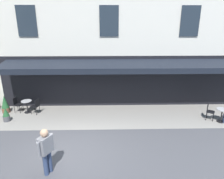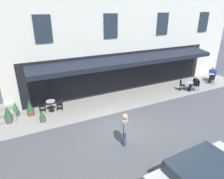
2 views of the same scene
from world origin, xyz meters
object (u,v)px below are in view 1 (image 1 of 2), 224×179
(potted_plant_entrance_left, at_px, (6,115))
(potted_plant_by_steps, at_px, (5,104))
(walking_pedestrian_in_grey, at_px, (46,148))
(cafe_table_near_entrance, at_px, (27,105))
(cafe_chair_black_kerbside, at_px, (209,110))
(cafe_chair_black_corner_left, at_px, (36,105))
(cafe_table_streetside, at_px, (222,114))
(cafe_chair_black_under_awning, at_px, (17,103))

(potted_plant_entrance_left, distance_m, potted_plant_by_steps, 1.29)
(walking_pedestrian_in_grey, bearing_deg, cafe_table_near_entrance, -63.17)
(cafe_table_near_entrance, distance_m, cafe_chair_black_kerbside, 10.43)
(cafe_table_near_entrance, bearing_deg, cafe_chair_black_kerbside, 173.75)
(walking_pedestrian_in_grey, bearing_deg, cafe_chair_black_corner_left, -67.97)
(walking_pedestrian_in_grey, bearing_deg, potted_plant_by_steps, -53.23)
(potted_plant_entrance_left, bearing_deg, walking_pedestrian_in_grey, 129.30)
(cafe_chair_black_kerbside, bearing_deg, cafe_table_streetside, 149.17)
(potted_plant_entrance_left, bearing_deg, cafe_table_near_entrance, -123.44)
(potted_plant_entrance_left, bearing_deg, cafe_chair_black_corner_left, -145.52)
(cafe_chair_black_corner_left, xyz_separation_m, cafe_chair_black_under_awning, (1.23, -0.29, 0.00))
(potted_plant_entrance_left, height_order, potted_plant_by_steps, potted_plant_by_steps)
(cafe_chair_black_corner_left, distance_m, potted_plant_entrance_left, 1.62)
(cafe_chair_black_under_awning, xyz_separation_m, cafe_chair_black_kerbside, (-10.99, 1.24, 0.00))
(cafe_table_streetside, height_order, potted_plant_by_steps, potted_plant_by_steps)
(cafe_chair_black_corner_left, bearing_deg, cafe_chair_black_under_awning, -13.40)
(cafe_chair_black_corner_left, bearing_deg, potted_plant_by_steps, -7.09)
(cafe_table_near_entrance, height_order, cafe_chair_black_corner_left, cafe_chair_black_corner_left)
(cafe_table_near_entrance, xyz_separation_m, walking_pedestrian_in_grey, (-2.64, 5.21, 0.54))
(potted_plant_by_steps, bearing_deg, walking_pedestrian_in_grey, 126.77)
(cafe_table_near_entrance, height_order, cafe_chair_black_kerbside, cafe_chair_black_kerbside)
(cafe_chair_black_under_awning, relative_size, potted_plant_by_steps, 0.87)
(cafe_chair_black_corner_left, bearing_deg, cafe_chair_black_kerbside, 174.45)
(cafe_table_near_entrance, distance_m, cafe_chair_black_corner_left, 0.63)
(cafe_chair_black_corner_left, height_order, walking_pedestrian_in_grey, walking_pedestrian_in_grey)
(cafe_table_streetside, bearing_deg, potted_plant_entrance_left, -1.76)
(cafe_chair_black_under_awning, relative_size, potted_plant_entrance_left, 1.18)
(cafe_chair_black_kerbside, xyz_separation_m, walking_pedestrian_in_grey, (7.73, 4.08, 0.48))
(cafe_table_streetside, relative_size, potted_plant_entrance_left, 0.97)
(potted_plant_entrance_left, relative_size, potted_plant_by_steps, 0.73)
(cafe_table_streetside, xyz_separation_m, potted_plant_by_steps, (12.21, -1.51, 0.02))
(cafe_chair_black_kerbside, xyz_separation_m, potted_plant_by_steps, (11.66, -1.18, -0.03))
(cafe_table_near_entrance, height_order, potted_plant_by_steps, potted_plant_by_steps)
(cafe_chair_black_under_awning, relative_size, cafe_table_streetside, 1.21)
(cafe_chair_black_corner_left, xyz_separation_m, potted_plant_by_steps, (1.90, -0.24, -0.03))
(cafe_chair_black_kerbside, bearing_deg, cafe_chair_black_under_awning, -6.44)
(cafe_table_streetside, bearing_deg, potted_plant_by_steps, -7.04)
(cafe_table_streetside, bearing_deg, cafe_table_near_entrance, -7.62)
(cafe_chair_black_corner_left, height_order, cafe_chair_black_under_awning, same)
(cafe_chair_black_under_awning, distance_m, potted_plant_by_steps, 0.68)
(walking_pedestrian_in_grey, relative_size, potted_plant_by_steps, 1.68)
(cafe_chair_black_under_awning, xyz_separation_m, walking_pedestrian_in_grey, (-3.26, 5.32, 0.48))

